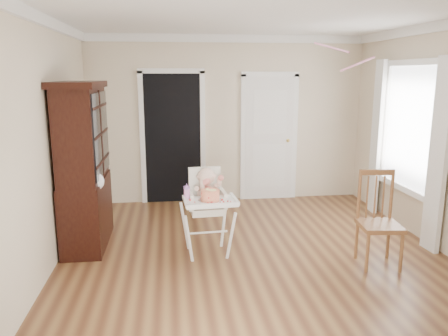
{
  "coord_description": "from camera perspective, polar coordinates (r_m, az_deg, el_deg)",
  "views": [
    {
      "loc": [
        -0.95,
        -4.62,
        2.09
      ],
      "look_at": [
        -0.35,
        0.14,
        1.06
      ],
      "focal_mm": 35.0,
      "sensor_mm": 36.0,
      "label": 1
    }
  ],
  "objects": [
    {
      "name": "floor",
      "position": [
        5.16,
        4.17,
        -11.78
      ],
      "size": [
        5.0,
        5.0,
        0.0
      ],
      "primitive_type": "plane",
      "color": "#512E1C",
      "rests_on": "ground"
    },
    {
      "name": "ceiling",
      "position": [
        4.75,
        4.7,
        19.49
      ],
      "size": [
        5.0,
        5.0,
        0.0
      ],
      "primitive_type": "plane",
      "rotation": [
        3.14,
        0.0,
        0.0
      ],
      "color": "white",
      "rests_on": "wall_back"
    },
    {
      "name": "wall_back",
      "position": [
        7.22,
        0.45,
        6.29
      ],
      "size": [
        4.5,
        0.0,
        4.5
      ],
      "primitive_type": "plane",
      "rotation": [
        1.57,
        0.0,
        0.0
      ],
      "color": "beige",
      "rests_on": "floor"
    },
    {
      "name": "wall_left",
      "position": [
        4.86,
        -22.62,
        2.45
      ],
      "size": [
        0.0,
        5.0,
        5.0
      ],
      "primitive_type": "plane",
      "rotation": [
        1.57,
        0.0,
        1.57
      ],
      "color": "beige",
      "rests_on": "floor"
    },
    {
      "name": "crown_molding",
      "position": [
        4.75,
        4.68,
        18.78
      ],
      "size": [
        4.5,
        5.0,
        0.12
      ],
      "primitive_type": null,
      "color": "white",
      "rests_on": "ceiling"
    },
    {
      "name": "doorway",
      "position": [
        7.17,
        -6.7,
        4.22
      ],
      "size": [
        1.06,
        0.05,
        2.22
      ],
      "color": "black",
      "rests_on": "wall_back"
    },
    {
      "name": "closet_door",
      "position": [
        7.36,
        5.9,
        3.79
      ],
      "size": [
        0.96,
        0.09,
        2.13
      ],
      "color": "white",
      "rests_on": "wall_back"
    },
    {
      "name": "window_right",
      "position": [
        6.31,
        22.71,
        3.91
      ],
      "size": [
        0.13,
        1.84,
        2.3
      ],
      "color": "white",
      "rests_on": "wall_right"
    },
    {
      "name": "high_chair",
      "position": [
        5.08,
        -2.24,
        -4.43
      ],
      "size": [
        0.64,
        0.77,
        1.04
      ],
      "rotation": [
        0.0,
        0.0,
        0.07
      ],
      "color": "white",
      "rests_on": "floor"
    },
    {
      "name": "baby",
      "position": [
        5.06,
        -2.28,
        -2.68
      ],
      "size": [
        0.31,
        0.24,
        0.47
      ],
      "rotation": [
        0.0,
        0.0,
        0.07
      ],
      "color": "beige",
      "rests_on": "high_chair"
    },
    {
      "name": "cake",
      "position": [
        4.82,
        -1.8,
        -3.57
      ],
      "size": [
        0.27,
        0.27,
        0.12
      ],
      "color": "silver",
      "rests_on": "high_chair"
    },
    {
      "name": "sippy_cup",
      "position": [
        4.93,
        -4.88,
        -3.12
      ],
      "size": [
        0.07,
        0.07,
        0.18
      ],
      "rotation": [
        0.0,
        0.0,
        0.07
      ],
      "color": "pink",
      "rests_on": "high_chair"
    },
    {
      "name": "china_cabinet",
      "position": [
        5.54,
        -17.78,
        0.29
      ],
      "size": [
        0.53,
        1.19,
        2.01
      ],
      "color": "black",
      "rests_on": "floor"
    },
    {
      "name": "dining_chair",
      "position": [
        5.15,
        19.56,
        -6.68
      ],
      "size": [
        0.47,
        0.47,
        1.05
      ],
      "rotation": [
        0.0,
        0.0,
        -0.11
      ],
      "color": "brown",
      "rests_on": "floor"
    },
    {
      "name": "streamer",
      "position": [
        5.62,
        13.86,
        15.03
      ],
      "size": [
        0.32,
        0.41,
        0.15
      ],
      "primitive_type": null,
      "rotation": [
        0.26,
        0.0,
        0.66
      ],
      "color": "pink",
      "rests_on": "ceiling"
    }
  ]
}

